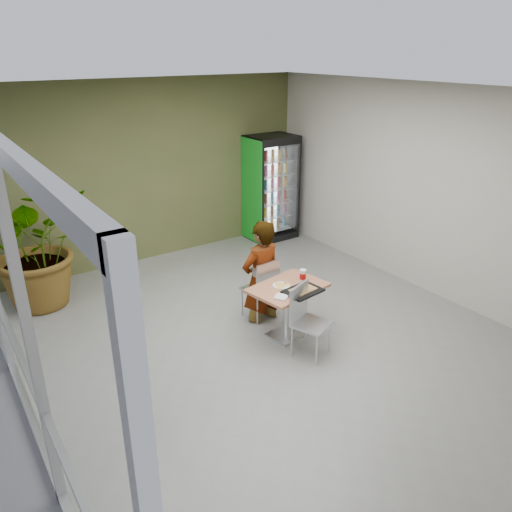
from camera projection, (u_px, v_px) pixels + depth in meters
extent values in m
plane|color=slate|center=(265.00, 337.00, 6.81)|extent=(7.00, 7.00, 0.00)
cube|color=#A96B48|center=(288.00, 288.00, 6.57)|extent=(1.08, 0.84, 0.04)
cylinder|color=#B9BBBE|center=(287.00, 313.00, 6.71)|extent=(0.10, 0.10, 0.71)
cube|color=#B9BBBE|center=(287.00, 334.00, 6.84)|extent=(0.55, 0.47, 0.04)
cube|color=#B9BBBE|center=(259.00, 289.00, 7.17)|extent=(0.45, 0.45, 0.03)
cube|color=#B9BBBE|center=(268.00, 278.00, 6.94)|extent=(0.41, 0.07, 0.49)
cylinder|color=#B9BBBE|center=(260.00, 295.00, 7.48)|extent=(0.02, 0.02, 0.44)
cylinder|color=#B9BBBE|center=(242.00, 302.00, 7.28)|extent=(0.02, 0.02, 0.44)
cylinder|color=#B9BBBE|center=(276.00, 304.00, 7.23)|extent=(0.02, 0.02, 0.44)
cylinder|color=#B9BBBE|center=(257.00, 311.00, 7.03)|extent=(0.02, 0.02, 0.44)
cube|color=#B9BBBE|center=(312.00, 324.00, 6.26)|extent=(0.54, 0.54, 0.03)
cube|color=#B9BBBE|center=(299.00, 302.00, 6.27)|extent=(0.40, 0.18, 0.50)
cylinder|color=#B9BBBE|center=(317.00, 350.00, 6.12)|extent=(0.02, 0.02, 0.45)
cylinder|color=#B9BBBE|center=(330.00, 337.00, 6.39)|extent=(0.02, 0.02, 0.45)
cylinder|color=#B9BBBE|center=(292.00, 341.00, 6.31)|extent=(0.02, 0.02, 0.45)
cylinder|color=#B9BBBE|center=(306.00, 329.00, 6.58)|extent=(0.02, 0.02, 0.45)
imported|color=black|center=(261.00, 281.00, 7.07)|extent=(0.70, 0.49, 1.79)
cylinder|color=silver|center=(281.00, 286.00, 6.57)|extent=(0.23, 0.23, 0.01)
cylinder|color=silver|center=(303.00, 276.00, 6.70)|extent=(0.08, 0.08, 0.15)
cylinder|color=#B8100B|center=(303.00, 276.00, 6.70)|extent=(0.09, 0.09, 0.08)
cylinder|color=silver|center=(303.00, 270.00, 6.67)|extent=(0.09, 0.09, 0.01)
cube|color=silver|center=(281.00, 297.00, 6.26)|extent=(0.21, 0.21, 0.02)
cube|color=black|center=(303.00, 291.00, 6.41)|extent=(0.52, 0.41, 0.03)
cube|color=black|center=(271.00, 188.00, 10.01)|extent=(0.94, 0.73, 2.08)
cube|color=green|center=(251.00, 192.00, 9.77)|extent=(0.02, 0.71, 2.03)
cube|color=silver|center=(281.00, 191.00, 9.74)|extent=(0.75, 0.02, 1.66)
imported|color=#285F26|center=(38.00, 246.00, 7.37)|extent=(1.78, 1.57, 1.87)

